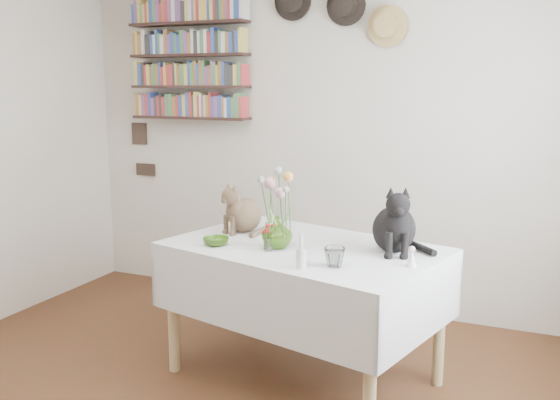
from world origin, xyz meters
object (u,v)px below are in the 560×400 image
at_px(tabby_cat, 245,206).
at_px(black_cat, 395,217).
at_px(flower_vase, 277,232).
at_px(bookshelf_unit, 189,60).
at_px(dining_table, 304,279).

height_order(tabby_cat, black_cat, black_cat).
relative_size(black_cat, flower_vase, 2.13).
bearing_deg(tabby_cat, black_cat, 19.23).
height_order(tabby_cat, bookshelf_unit, bookshelf_unit).
bearing_deg(tabby_cat, flower_vase, -15.38).
bearing_deg(black_cat, tabby_cat, 155.26).
height_order(dining_table, flower_vase, flower_vase).
height_order(black_cat, bookshelf_unit, bookshelf_unit).
height_order(dining_table, tabby_cat, tabby_cat).
bearing_deg(tabby_cat, bookshelf_unit, 159.51).
height_order(dining_table, bookshelf_unit, bookshelf_unit).
distance_m(dining_table, flower_vase, 0.32).
bearing_deg(dining_table, tabby_cat, 158.17).
relative_size(dining_table, black_cat, 4.39).
bearing_deg(black_cat, flower_vase, 178.53).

